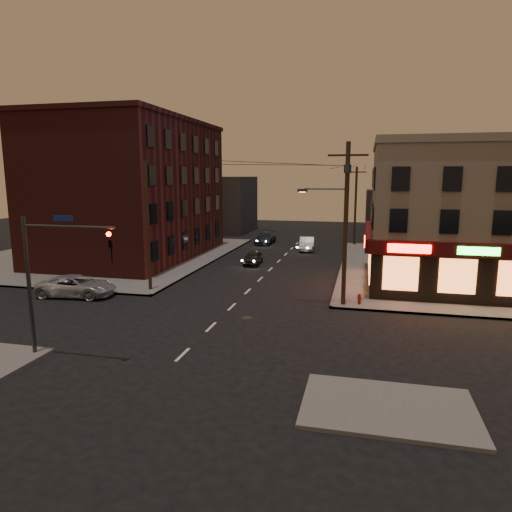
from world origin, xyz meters
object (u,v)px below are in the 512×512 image
(fire_hydrant, at_px, (359,298))
(sedan_mid, at_px, (307,244))
(suv_cross, at_px, (77,286))
(sedan_far, at_px, (265,238))
(sedan_near, at_px, (253,258))

(fire_hydrant, bearing_deg, sedan_mid, 105.83)
(suv_cross, bearing_deg, fire_hydrant, -89.21)
(sedan_mid, height_order, sedan_far, sedan_mid)
(sedan_near, height_order, sedan_far, sedan_far)
(suv_cross, distance_m, sedan_near, 16.54)
(fire_hydrant, bearing_deg, sedan_near, 129.58)
(sedan_mid, distance_m, sedan_far, 6.73)
(sedan_near, bearing_deg, sedan_far, 95.22)
(suv_cross, height_order, sedan_near, suv_cross)
(sedan_far, bearing_deg, sedan_near, -81.81)
(sedan_near, bearing_deg, sedan_mid, 65.40)
(suv_cross, distance_m, sedan_mid, 26.47)
(suv_cross, xyz_separation_m, fire_hydrant, (18.82, 2.00, -0.20))
(sedan_mid, height_order, fire_hydrant, sedan_mid)
(sedan_far, bearing_deg, fire_hydrant, -64.43)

